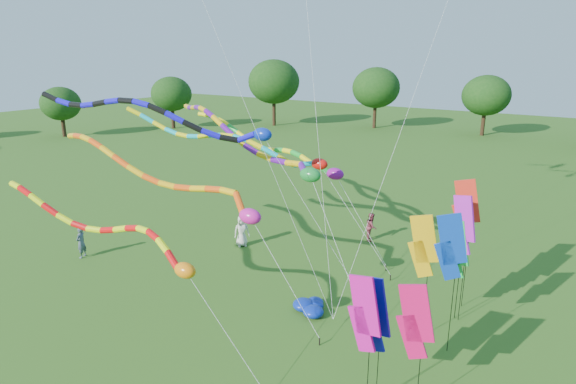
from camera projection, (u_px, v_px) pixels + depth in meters
The scene contains 20 objects.
ground at pixel (218, 356), 17.23m from camera, with size 160.00×160.00×0.00m, color #285917.
tree_ring at pixel (211, 190), 17.56m from camera, with size 116.26×119.25×9.70m.
tube_kite_red at pixel (120, 236), 17.37m from camera, with size 11.84×1.40×5.93m.
tube_kite_orange at pixel (171, 180), 21.02m from camera, with size 15.46×1.17×7.13m.
tube_kite_purple at pixel (247, 140), 23.74m from camera, with size 15.59×6.68×8.20m.
tube_kite_blue at pixel (174, 119), 21.31m from camera, with size 14.41×4.86×9.12m.
tube_kite_cyan at pixel (238, 144), 24.18m from camera, with size 14.76×2.42×8.01m.
tube_kite_green at pixel (279, 150), 27.44m from camera, with size 14.29×2.79×7.21m.
banner_pole_violet at pixel (463, 226), 18.62m from camera, with size 1.10×0.54×5.27m.
banner_pole_orange at pixel (423, 247), 17.51m from camera, with size 1.16×0.28×4.93m.
banner_pole_magenta_b at pixel (415, 322), 13.99m from camera, with size 1.16×0.26×4.18m.
banner_pole_green at pixel (456, 249), 19.02m from camera, with size 1.13×0.44×4.22m.
banner_pole_magenta_a at pixel (364, 314), 13.98m from camera, with size 1.16×0.25×4.41m.
banner_pole_red at pixel (466, 209), 19.46m from camera, with size 1.16×0.28×5.65m.
banner_pole_blue_b at pixel (450, 248), 16.44m from camera, with size 1.10×0.52×5.32m.
banner_pole_blue_a at pixel (374, 315), 14.36m from camera, with size 1.16×0.30×4.20m.
blue_nylon_heap at pixel (312, 304), 20.34m from camera, with size 1.44×1.25×0.50m.
person_a at pixel (242, 231), 26.75m from camera, with size 0.86×0.56×1.75m, color silver.
person_b at pixel (81, 242), 25.26m from camera, with size 0.61×0.40×1.69m, color #465362.
person_c at pixel (371, 227), 27.61m from camera, with size 0.79×0.61×1.62m, color maroon.
Camera 1 is at (10.26, -11.05, 10.52)m, focal length 30.00 mm.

